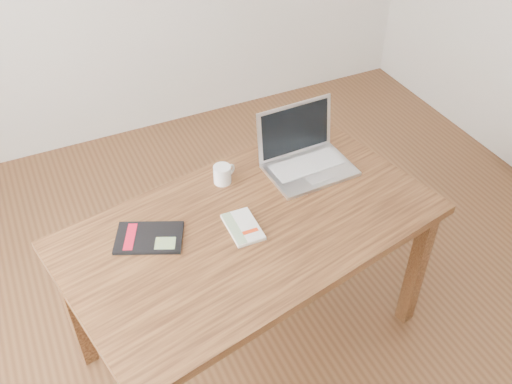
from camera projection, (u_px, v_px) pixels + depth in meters
name	position (u px, v px, depth m)	size (l,w,h in m)	color
room	(269.00, 90.00, 1.87)	(4.04, 4.04, 2.70)	#55341D
desk	(251.00, 239.00, 2.33)	(1.62, 1.12, 0.75)	#512F18
white_guidebook	(243.00, 227.00, 2.24)	(0.12, 0.20, 0.02)	beige
black_guidebook	(149.00, 238.00, 2.20)	(0.30, 0.26, 0.01)	black
laptop	(305.00, 155.00, 2.52)	(0.38, 0.30, 0.26)	silver
coffee_mug	(223.00, 174.00, 2.44)	(0.11, 0.08, 0.08)	white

